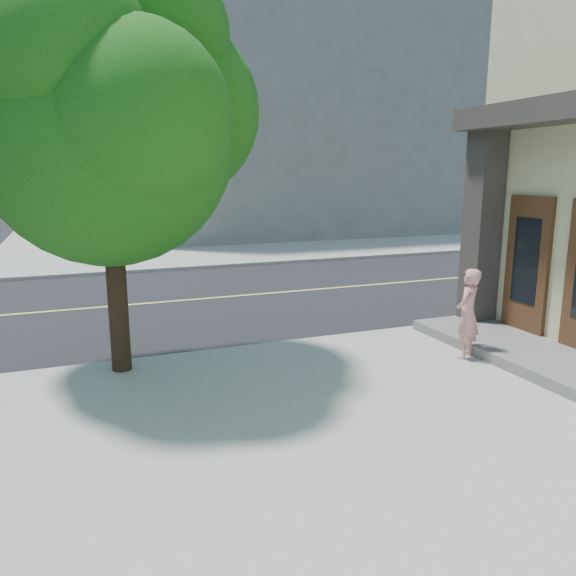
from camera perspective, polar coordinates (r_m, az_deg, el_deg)
name	(u,v)px	position (r m, az deg, el deg)	size (l,w,h in m)	color
sidewalk_ne	(278,227)	(32.95, -1.00, 6.36)	(29.00, 25.00, 0.12)	gray
filler_ne	(283,105)	(33.67, -0.51, 18.51)	(18.00, 16.00, 14.00)	slate
man_on_phone	(467,314)	(9.76, 18.16, -2.55)	(0.56, 0.37, 1.54)	#D68784
street_tree	(113,109)	(8.85, -17.78, 17.28)	(4.69, 4.26, 6.23)	black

